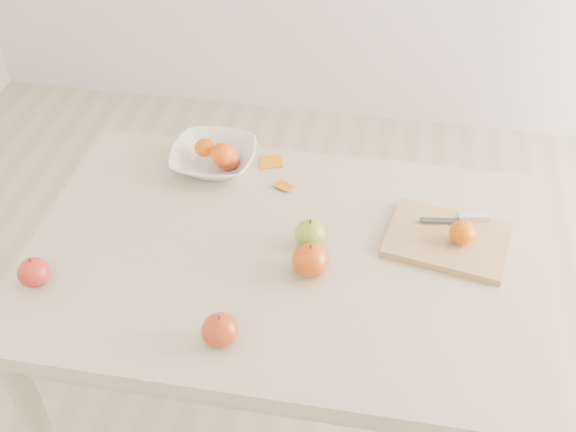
# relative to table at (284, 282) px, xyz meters

# --- Properties ---
(ground) EXTENTS (3.50, 3.50, 0.00)m
(ground) POSITION_rel_table_xyz_m (0.00, 0.00, -0.65)
(ground) COLOR #C6B293
(ground) RESTS_ON ground
(table) EXTENTS (1.20, 0.80, 0.75)m
(table) POSITION_rel_table_xyz_m (0.00, 0.00, 0.00)
(table) COLOR beige
(table) RESTS_ON ground
(cutting_board) EXTENTS (0.31, 0.25, 0.02)m
(cutting_board) POSITION_rel_table_xyz_m (0.37, 0.10, 0.11)
(cutting_board) COLOR tan
(cutting_board) RESTS_ON table
(board_tangerine) EXTENTS (0.06, 0.06, 0.05)m
(board_tangerine) POSITION_rel_table_xyz_m (0.40, 0.09, 0.14)
(board_tangerine) COLOR #D65007
(board_tangerine) RESTS_ON cutting_board
(fruit_bowl) EXTENTS (0.22, 0.22, 0.05)m
(fruit_bowl) POSITION_rel_table_xyz_m (-0.24, 0.29, 0.13)
(fruit_bowl) COLOR white
(fruit_bowl) RESTS_ON table
(bowl_tangerine_near) EXTENTS (0.05, 0.05, 0.05)m
(bowl_tangerine_near) POSITION_rel_table_xyz_m (-0.27, 0.30, 0.15)
(bowl_tangerine_near) COLOR #D55507
(bowl_tangerine_near) RESTS_ON fruit_bowl
(bowl_tangerine_far) EXTENTS (0.07, 0.07, 0.06)m
(bowl_tangerine_far) POSITION_rel_table_xyz_m (-0.21, 0.28, 0.15)
(bowl_tangerine_far) COLOR #E33C08
(bowl_tangerine_far) RESTS_ON fruit_bowl
(orange_peel_a) EXTENTS (0.07, 0.06, 0.01)m
(orange_peel_a) POSITION_rel_table_xyz_m (-0.10, 0.33, 0.10)
(orange_peel_a) COLOR #C76A0E
(orange_peel_a) RESTS_ON table
(orange_peel_b) EXTENTS (0.06, 0.05, 0.01)m
(orange_peel_b) POSITION_rel_table_xyz_m (-0.04, 0.24, 0.10)
(orange_peel_b) COLOR #D1590E
(orange_peel_b) RESTS_ON table
(paring_knife) EXTENTS (0.17, 0.06, 0.01)m
(paring_knife) POSITION_rel_table_xyz_m (0.42, 0.17, 0.12)
(paring_knife) COLOR silver
(paring_knife) RESTS_ON cutting_board
(apple_green) EXTENTS (0.07, 0.07, 0.07)m
(apple_green) POSITION_rel_table_xyz_m (0.05, 0.04, 0.13)
(apple_green) COLOR olive
(apple_green) RESTS_ON table
(apple_red_d) EXTENTS (0.07, 0.07, 0.06)m
(apple_red_d) POSITION_rel_table_xyz_m (-0.53, -0.19, 0.13)
(apple_red_d) COLOR maroon
(apple_red_d) RESTS_ON table
(apple_red_e) EXTENTS (0.08, 0.08, 0.08)m
(apple_red_e) POSITION_rel_table_xyz_m (0.07, -0.05, 0.14)
(apple_red_e) COLOR #920C03
(apple_red_e) RESTS_ON table
(apple_red_a) EXTENTS (0.07, 0.07, 0.06)m
(apple_red_a) POSITION_rel_table_xyz_m (-0.21, 0.29, 0.13)
(apple_red_a) COLOR maroon
(apple_red_a) RESTS_ON table
(apple_red_c) EXTENTS (0.08, 0.08, 0.07)m
(apple_red_c) POSITION_rel_table_xyz_m (-0.08, -0.28, 0.13)
(apple_red_c) COLOR maroon
(apple_red_c) RESTS_ON table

